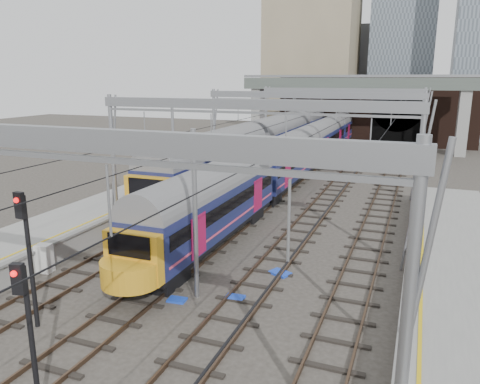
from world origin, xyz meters
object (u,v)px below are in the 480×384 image
at_px(signal_near_left, 27,244).
at_px(signal_near_centre, 27,321).
at_px(train_main, 307,148).
at_px(relay_cabinet, 44,258).
at_px(train_second, 279,138).

xyz_separation_m(signal_near_left, signal_near_centre, (3.58, -3.61, -0.36)).
height_order(train_main, signal_near_left, signal_near_left).
distance_m(signal_near_left, signal_near_centre, 5.09).
height_order(train_main, relay_cabinet, train_main).
bearing_deg(relay_cabinet, signal_near_centre, -57.08).
bearing_deg(signal_near_left, signal_near_centre, -40.56).
relative_size(train_main, signal_near_centre, 13.32).
bearing_deg(train_main, relay_cabinet, -101.62).
bearing_deg(signal_near_left, relay_cabinet, 134.47).
relative_size(train_second, signal_near_centre, 11.79).
distance_m(train_main, signal_near_left, 32.37).
xyz_separation_m(train_second, signal_near_centre, (5.16, -40.05, 0.22)).
distance_m(train_main, train_second, 5.79).
xyz_separation_m(train_main, signal_near_centre, (1.16, -35.87, 0.50)).
height_order(signal_near_left, signal_near_centre, signal_near_left).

